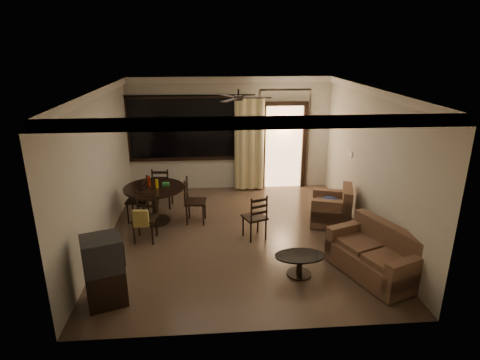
{
  "coord_description": "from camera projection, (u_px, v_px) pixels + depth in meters",
  "views": [
    {
      "loc": [
        -0.52,
        -7.02,
        3.56
      ],
      "look_at": [
        0.04,
        0.2,
        1.07
      ],
      "focal_mm": 30.0,
      "sensor_mm": 36.0,
      "label": 1
    }
  ],
  "objects": [
    {
      "name": "dining_chair_south",
      "position": [
        145.0,
        226.0,
        7.52
      ],
      "size": [
        0.46,
        0.51,
        0.95
      ],
      "rotation": [
        0.0,
        0.0,
        -0.1
      ],
      "color": "black",
      "rests_on": "ground"
    },
    {
      "name": "room_shell",
      "position": [
        259.0,
        124.0,
        8.93
      ],
      "size": [
        5.5,
        6.7,
        5.5
      ],
      "color": "beige",
      "rests_on": "ground"
    },
    {
      "name": "dining_chair_east",
      "position": [
        195.0,
        209.0,
        8.32
      ],
      "size": [
        0.46,
        0.46,
        0.95
      ],
      "rotation": [
        0.0,
        0.0,
        1.47
      ],
      "color": "black",
      "rests_on": "ground"
    },
    {
      "name": "dining_table",
      "position": [
        154.0,
        194.0,
        8.24
      ],
      "size": [
        1.23,
        1.23,
        0.99
      ],
      "rotation": [
        0.0,
        0.0,
        -0.1
      ],
      "color": "black",
      "rests_on": "ground"
    },
    {
      "name": "armchair",
      "position": [
        334.0,
        209.0,
        8.22
      ],
      "size": [
        0.99,
        0.99,
        0.79
      ],
      "rotation": [
        0.0,
        0.0,
        -0.3
      ],
      "color": "#4A2322",
      "rests_on": "ground"
    },
    {
      "name": "ground",
      "position": [
        239.0,
        235.0,
        7.81
      ],
      "size": [
        5.5,
        5.5,
        0.0
      ],
      "primitive_type": "plane",
      "color": "#7F6651",
      "rests_on": "ground"
    },
    {
      "name": "dining_chair_north",
      "position": [
        163.0,
        195.0,
        9.08
      ],
      "size": [
        0.46,
        0.46,
        0.95
      ],
      "rotation": [
        0.0,
        0.0,
        3.04
      ],
      "color": "black",
      "rests_on": "ground"
    },
    {
      "name": "coffee_table",
      "position": [
        300.0,
        262.0,
        6.42
      ],
      "size": [
        0.81,
        0.49,
        0.36
      ],
      "rotation": [
        0.0,
        0.0,
        -0.13
      ],
      "color": "black",
      "rests_on": "ground"
    },
    {
      "name": "side_chair",
      "position": [
        255.0,
        225.0,
        7.64
      ],
      "size": [
        0.51,
        0.51,
        0.9
      ],
      "rotation": [
        0.0,
        0.0,
        3.51
      ],
      "color": "black",
      "rests_on": "ground"
    },
    {
      "name": "tv_cabinet",
      "position": [
        104.0,
        271.0,
        5.64
      ],
      "size": [
        0.67,
        0.64,
        1.03
      ],
      "rotation": [
        0.0,
        0.0,
        0.35
      ],
      "color": "black",
      "rests_on": "ground"
    },
    {
      "name": "dining_chair_west",
      "position": [
        139.0,
        208.0,
        8.39
      ],
      "size": [
        0.46,
        0.46,
        0.95
      ],
      "rotation": [
        0.0,
        0.0,
        -1.67
      ],
      "color": "black",
      "rests_on": "ground"
    },
    {
      "name": "sofa",
      "position": [
        377.0,
        256.0,
        6.41
      ],
      "size": [
        1.28,
        1.67,
        0.79
      ],
      "rotation": [
        0.0,
        0.0,
        0.38
      ],
      "color": "#4A2322",
      "rests_on": "ground"
    }
  ]
}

